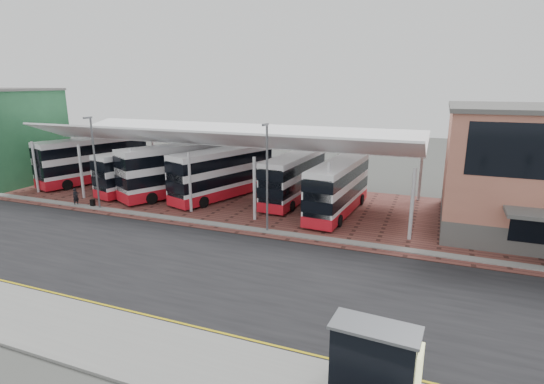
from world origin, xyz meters
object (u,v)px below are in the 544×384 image
(bus_0, at_px, (93,160))
(bus_3, at_px, (223,174))
(bus_1, at_px, (144,170))
(bus_4, at_px, (294,178))
(bus_shelter, at_px, (380,357))
(bus_2, at_px, (180,170))
(bus_5, at_px, (338,188))
(pedestrian, at_px, (76,197))

(bus_0, xyz_separation_m, bus_3, (16.43, -0.55, -0.11))
(bus_1, xyz_separation_m, bus_4, (15.42, 2.02, 0.06))
(bus_0, height_order, bus_shelter, bus_0)
(bus_2, height_order, bus_4, bus_2)
(bus_0, distance_m, bus_5, 27.93)
(bus_5, bearing_deg, bus_shelter, -69.10)
(bus_0, xyz_separation_m, bus_5, (27.89, -1.56, -0.25))
(bus_1, bearing_deg, bus_shelter, -24.80)
(bus_2, distance_m, bus_shelter, 30.84)
(bus_2, distance_m, bus_5, 15.88)
(bus_2, height_order, bus_shelter, bus_2)
(bus_shelter, bearing_deg, bus_1, 145.13)
(bus_0, bearing_deg, bus_4, 20.08)
(bus_1, distance_m, pedestrian, 7.29)
(bus_1, bearing_deg, pedestrian, -94.62)
(bus_3, distance_m, bus_5, 11.50)
(bus_2, bearing_deg, bus_3, 34.41)
(bus_1, height_order, bus_5, bus_5)
(bus_2, bearing_deg, bus_4, 36.70)
(bus_2, bearing_deg, bus_0, -158.64)
(pedestrian, distance_m, bus_shelter, 32.25)
(bus_1, xyz_separation_m, bus_shelter, (26.52, -21.27, -0.45))
(bus_4, bearing_deg, bus_5, -23.25)
(bus_1, bearing_deg, bus_0, -174.96)
(bus_2, xyz_separation_m, bus_shelter, (22.25, -21.35, -0.80))
(bus_3, distance_m, bus_shelter, 28.28)
(bus_4, height_order, bus_5, bus_5)
(bus_3, distance_m, pedestrian, 13.36)
(bus_1, xyz_separation_m, bus_5, (20.14, -0.35, 0.08))
(bus_1, xyz_separation_m, pedestrian, (-2.28, -6.80, -1.31))
(bus_4, relative_size, pedestrian, 6.70)
(pedestrian, height_order, bus_shelter, bus_shelter)
(bus_2, relative_size, pedestrian, 7.49)
(bus_4, bearing_deg, bus_3, -165.24)
(bus_3, relative_size, bus_4, 1.09)
(bus_1, relative_size, bus_3, 0.91)
(bus_0, xyz_separation_m, pedestrian, (5.46, -8.01, -1.64))
(bus_4, bearing_deg, bus_2, -166.73)
(bus_2, relative_size, bus_shelter, 3.69)
(pedestrian, bearing_deg, bus_0, 43.98)
(bus_3, bearing_deg, bus_1, -157.02)
(bus_3, xyz_separation_m, bus_shelter, (17.84, -21.94, -0.68))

